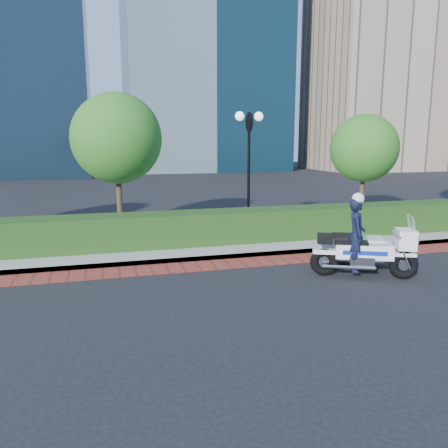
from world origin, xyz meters
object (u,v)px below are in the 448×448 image
object	(u,v)px
tree_b	(117,139)
police_motorcycle	(358,245)
lamppost	(249,152)
tree_c	(364,149)

from	to	relation	value
tree_b	police_motorcycle	bearing A→B (deg)	-49.68
lamppost	tree_b	bearing A→B (deg)	163.89
lamppost	tree_b	distance (m)	4.71
tree_b	police_motorcycle	distance (m)	9.12
lamppost	tree_c	world-z (taller)	tree_c
tree_c	police_motorcycle	world-z (taller)	tree_c
tree_b	lamppost	bearing A→B (deg)	-16.11
tree_b	tree_c	bearing A→B (deg)	-0.00
police_motorcycle	lamppost	bearing A→B (deg)	126.53
tree_b	police_motorcycle	size ratio (longest dim) A/B	1.99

